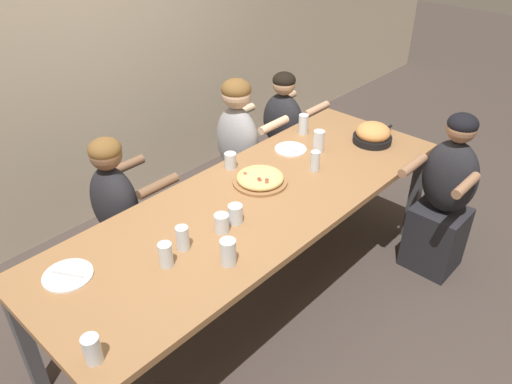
% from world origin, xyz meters
% --- Properties ---
extents(ground_plane, '(18.00, 18.00, 0.00)m').
position_xyz_m(ground_plane, '(0.00, 0.00, 0.00)').
color(ground_plane, '#423833').
rests_on(ground_plane, ground).
extents(restaurant_back_panel, '(10.00, 0.06, 3.20)m').
position_xyz_m(restaurant_back_panel, '(0.00, 1.62, 1.60)').
color(restaurant_back_panel, beige).
rests_on(restaurant_back_panel, ground).
extents(dining_table, '(2.71, 0.93, 0.79)m').
position_xyz_m(dining_table, '(0.00, 0.00, 0.72)').
color(dining_table, '#996B42').
rests_on(dining_table, ground).
extents(pizza_board_main, '(0.34, 0.34, 0.05)m').
position_xyz_m(pizza_board_main, '(0.15, 0.11, 0.82)').
color(pizza_board_main, '#996B42').
rests_on(pizza_board_main, dining_table).
extents(skillet_bowl, '(0.39, 0.27, 0.14)m').
position_xyz_m(skillet_bowl, '(1.08, -0.11, 0.85)').
color(skillet_bowl, black).
rests_on(skillet_bowl, dining_table).
extents(empty_plate_a, '(0.22, 0.22, 0.02)m').
position_xyz_m(empty_plate_a, '(0.60, 0.24, 0.80)').
color(empty_plate_a, white).
rests_on(empty_plate_a, dining_table).
extents(empty_plate_b, '(0.23, 0.23, 0.02)m').
position_xyz_m(empty_plate_b, '(-1.08, 0.21, 0.80)').
color(empty_plate_b, white).
rests_on(empty_plate_b, dining_table).
extents(drinking_glass_a, '(0.08, 0.08, 0.15)m').
position_xyz_m(drinking_glass_a, '(0.72, 0.09, 0.86)').
color(drinking_glass_a, silver).
rests_on(drinking_glass_a, dining_table).
extents(drinking_glass_b, '(0.08, 0.08, 0.10)m').
position_xyz_m(drinking_glass_b, '(-0.34, -0.07, 0.83)').
color(drinking_glass_b, silver).
rests_on(drinking_glass_b, dining_table).
extents(drinking_glass_c, '(0.07, 0.07, 0.14)m').
position_xyz_m(drinking_glass_c, '(0.86, 0.33, 0.86)').
color(drinking_glass_c, silver).
rests_on(drinking_glass_c, dining_table).
extents(drinking_glass_d, '(0.08, 0.08, 0.14)m').
position_xyz_m(drinking_glass_d, '(-0.50, -0.28, 0.85)').
color(drinking_glass_d, silver).
rests_on(drinking_glass_d, dining_table).
extents(drinking_glass_e, '(0.08, 0.08, 0.10)m').
position_xyz_m(drinking_glass_e, '(0.16, 0.37, 0.84)').
color(drinking_glass_e, silver).
rests_on(drinking_glass_e, dining_table).
extents(drinking_glass_f, '(0.07, 0.07, 0.12)m').
position_xyz_m(drinking_glass_f, '(-1.25, -0.30, 0.85)').
color(drinking_glass_f, silver).
rests_on(drinking_glass_f, dining_table).
extents(drinking_glass_g, '(0.06, 0.06, 0.13)m').
position_xyz_m(drinking_glass_g, '(0.50, -0.05, 0.85)').
color(drinking_glass_g, silver).
rests_on(drinking_glass_g, dining_table).
extents(drinking_glass_h, '(0.07, 0.07, 0.13)m').
position_xyz_m(drinking_glass_h, '(-0.71, -0.07, 0.85)').
color(drinking_glass_h, silver).
rests_on(drinking_glass_h, dining_table).
extents(drinking_glass_i, '(0.08, 0.08, 0.11)m').
position_xyz_m(drinking_glass_i, '(-0.24, -0.07, 0.84)').
color(drinking_glass_i, silver).
rests_on(drinking_glass_i, dining_table).
extents(drinking_glass_j, '(0.07, 0.07, 0.13)m').
position_xyz_m(drinking_glass_j, '(-0.57, -0.03, 0.85)').
color(drinking_glass_j, silver).
rests_on(drinking_glass_j, dining_table).
extents(diner_far_midright, '(0.51, 0.40, 1.20)m').
position_xyz_m(diner_far_midright, '(0.55, 0.68, 0.56)').
color(diner_far_midright, '#99999E').
rests_on(diner_far_midright, ground).
extents(diner_near_right, '(0.51, 0.40, 1.17)m').
position_xyz_m(diner_near_right, '(1.10, -0.68, 0.53)').
color(diner_near_right, '#232328').
rests_on(diner_near_right, ground).
extents(diner_far_midleft, '(0.51, 0.40, 1.14)m').
position_xyz_m(diner_far_midleft, '(-0.51, 0.68, 0.52)').
color(diner_far_midleft, '#232328').
rests_on(diner_far_midleft, ground).
extents(diner_far_right, '(0.51, 0.40, 1.11)m').
position_xyz_m(diner_far_right, '(1.06, 0.68, 0.50)').
color(diner_far_right, '#232328').
rests_on(diner_far_right, ground).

